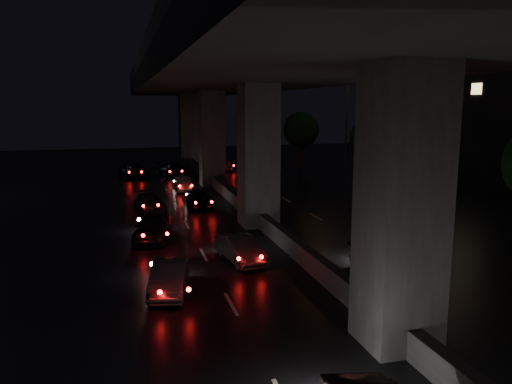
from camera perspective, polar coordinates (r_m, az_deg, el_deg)
name	(u,v)px	position (r m, az deg, el deg)	size (l,w,h in m)	color
ground	(286,248)	(24.25, 3.41, -6.44)	(120.00, 120.00, 0.00)	black
viaduct	(258,77)	(28.09, 0.28, 13.02)	(12.00, 80.00, 10.50)	#303032
median_barrier	(258,217)	(28.77, 0.26, -2.93)	(0.45, 70.00, 0.85)	#303032
building_right_far	(484,98)	(54.35, 24.60, 9.77)	(12.00, 22.00, 15.00)	black
tree_c	(374,140)	(38.81, 13.37, 5.78)	(3.80, 3.80, 6.12)	black
tree_d	(301,130)	(53.40, 5.16, 7.08)	(3.80, 3.80, 6.12)	black
streetlight_far	(341,119)	(44.09, 9.68, 8.28)	(2.52, 0.44, 9.00)	#2D2D33
car_3	(391,264)	(20.82, 15.16, -7.93)	(1.59, 3.92, 1.14)	black
car_4	(169,277)	(18.89, -9.86, -9.56)	(1.22, 3.50, 1.15)	#262529
car_5	(240,249)	(22.10, -1.79, -6.52)	(1.21, 3.48, 1.15)	#27282A
car_6	(153,227)	(26.01, -11.73, -3.98)	(1.58, 3.93, 1.34)	black
car_7	(149,202)	(33.33, -12.09, -1.15)	(1.52, 3.75, 1.09)	black
car_8	(199,199)	(33.54, -6.50, -0.80)	(1.46, 3.62, 1.23)	black
car_9	(183,184)	(40.46, -8.33, 0.92)	(1.19, 3.41, 1.12)	#5D5750
car_10	(174,170)	(48.47, -9.38, 2.50)	(2.21, 4.79, 1.33)	black
car_11	(135,171)	(48.72, -13.68, 2.39)	(2.20, 4.78, 1.33)	black
car_12	(226,165)	(52.65, -3.50, 3.12)	(1.40, 3.47, 1.18)	slate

